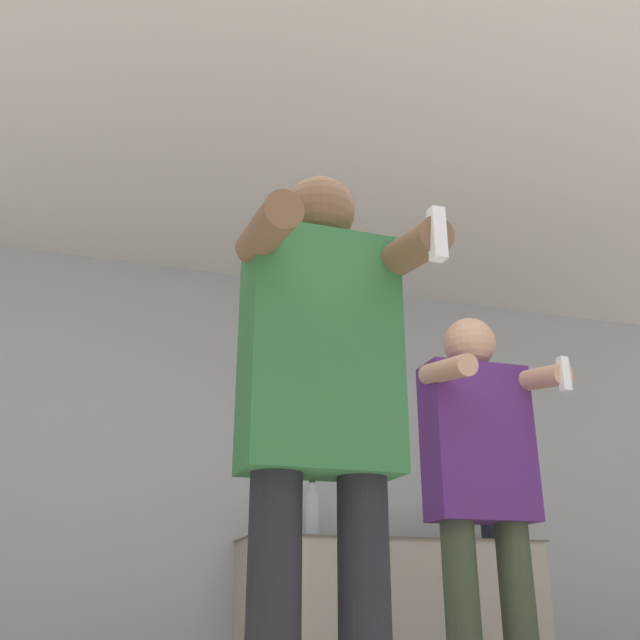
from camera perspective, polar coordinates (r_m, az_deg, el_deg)
The scene contains 8 objects.
wall_back at distance 4.34m, azimuth -7.30°, elevation -12.07°, with size 7.00×0.06×2.55m.
ceiling_slab at distance 3.43m, azimuth -1.62°, elevation 14.03°, with size 7.00×3.50×0.05m.
counter at distance 4.25m, azimuth 5.86°, elevation -23.15°, with size 1.70×0.57×0.89m.
bottle_short_whiskey at distance 4.57m, azimuth 14.59°, elevation -15.08°, with size 0.08×0.08×0.35m.
bottle_dark_rum at distance 4.51m, azimuth 13.27°, elevation -15.17°, with size 0.09×0.09×0.33m.
bottle_amber_bourbon at distance 4.08m, azimuth -0.63°, elevation -15.20°, with size 0.08×0.08×0.32m.
person_woman_foreground at distance 1.87m, azimuth 0.12°, elevation -7.67°, with size 0.50×0.45×1.75m.
person_man_side at distance 3.10m, azimuth 12.83°, elevation -12.56°, with size 0.52×0.49×1.76m.
Camera 1 is at (-0.73, -1.21, 0.60)m, focal length 40.00 mm.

